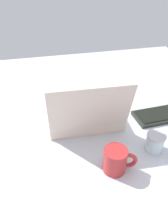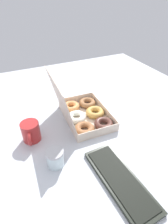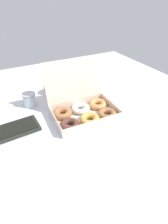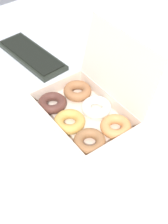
{
  "view_description": "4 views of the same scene",
  "coord_description": "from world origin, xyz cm",
  "px_view_note": "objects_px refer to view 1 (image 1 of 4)",
  "views": [
    {
      "loc": [
        21.73,
        78.33,
        66.67
      ],
      "look_at": [
        2.55,
        -6.08,
        3.27
      ],
      "focal_mm": 35.0,
      "sensor_mm": 36.0,
      "label": 1
    },
    {
      "loc": [
        -68.72,
        30.57,
        62.67
      ],
      "look_at": [
        5.56,
        -3.53,
        2.28
      ],
      "focal_mm": 28.0,
      "sensor_mm": 36.0,
      "label": 2
    },
    {
      "loc": [
        -33.36,
        -72.09,
        58.34
      ],
      "look_at": [
        1.68,
        -5.25,
        4.6
      ],
      "focal_mm": 28.0,
      "sensor_mm": 36.0,
      "label": 3
    },
    {
      "loc": [
        61.58,
        -50.14,
        78.76
      ],
      "look_at": [
        3.23,
        -3.4,
        3.14
      ],
      "focal_mm": 50.0,
      "sensor_mm": 36.0,
      "label": 4
    }
  ],
  "objects_px": {
    "coffee_mug": "(116,160)",
    "glass_jar": "(155,142)",
    "donut_box": "(85,117)",
    "keyboard": "(168,114)"
  },
  "relations": [
    {
      "from": "glass_jar",
      "to": "coffee_mug",
      "type": "bearing_deg",
      "value": 18.16
    },
    {
      "from": "glass_jar",
      "to": "keyboard",
      "type": "bearing_deg",
      "value": -132.38
    },
    {
      "from": "coffee_mug",
      "to": "glass_jar",
      "type": "height_order",
      "value": "coffee_mug"
    },
    {
      "from": "donut_box",
      "to": "coffee_mug",
      "type": "height_order",
      "value": "donut_box"
    },
    {
      "from": "donut_box",
      "to": "keyboard",
      "type": "distance_m",
      "value": 0.43
    },
    {
      "from": "keyboard",
      "to": "donut_box",
      "type": "bearing_deg",
      "value": -5.29
    },
    {
      "from": "keyboard",
      "to": "coffee_mug",
      "type": "relative_size",
      "value": 2.84
    },
    {
      "from": "donut_box",
      "to": "coffee_mug",
      "type": "bearing_deg",
      "value": 99.23
    },
    {
      "from": "coffee_mug",
      "to": "glass_jar",
      "type": "xyz_separation_m",
      "value": [
        -0.19,
        -0.06,
        -0.01
      ]
    },
    {
      "from": "coffee_mug",
      "to": "glass_jar",
      "type": "bearing_deg",
      "value": -161.84
    }
  ]
}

